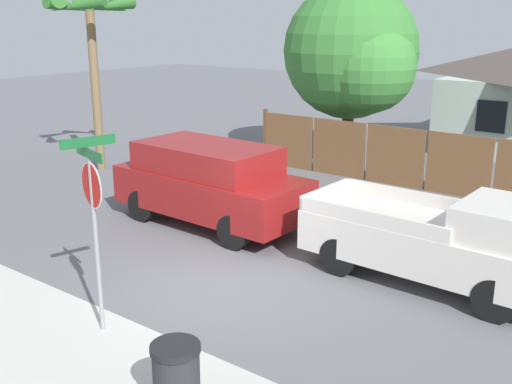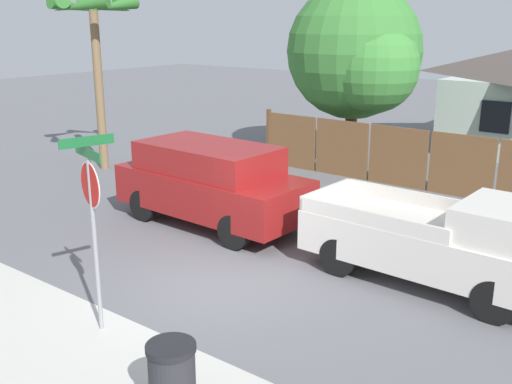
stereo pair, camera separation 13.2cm
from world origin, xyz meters
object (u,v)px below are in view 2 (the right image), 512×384
(palm_tree, at_px, (94,21))
(orange_pickup, at_px, (442,241))
(stop_sign, at_px, (92,202))
(trash_bin, at_px, (172,382))
(red_suv, at_px, (211,182))
(oak_tree, at_px, (358,55))

(palm_tree, xyz_separation_m, orange_pickup, (12.32, -2.01, -3.89))
(stop_sign, relative_size, trash_bin, 3.03)
(red_suv, distance_m, trash_bin, 7.47)
(oak_tree, relative_size, orange_pickup, 1.23)
(oak_tree, xyz_separation_m, stop_sign, (2.27, -12.59, -1.54))
(palm_tree, bearing_deg, orange_pickup, -9.26)
(red_suv, bearing_deg, stop_sign, -65.97)
(oak_tree, xyz_separation_m, trash_bin, (4.83, -13.50, -3.16))
(orange_pickup, bearing_deg, stop_sign, -124.86)
(red_suv, relative_size, stop_sign, 1.55)
(palm_tree, xyz_separation_m, stop_sign, (8.60, -6.97, -2.61))
(red_suv, height_order, orange_pickup, red_suv)
(orange_pickup, bearing_deg, red_suv, -178.04)
(orange_pickup, bearing_deg, trash_bin, -99.13)
(palm_tree, relative_size, trash_bin, 5.29)
(palm_tree, height_order, orange_pickup, palm_tree)
(orange_pickup, bearing_deg, palm_tree, 172.79)
(oak_tree, distance_m, red_suv, 8.06)
(orange_pickup, relative_size, stop_sign, 1.54)
(palm_tree, distance_m, trash_bin, 14.31)
(palm_tree, bearing_deg, trash_bin, -35.23)
(red_suv, height_order, trash_bin, red_suv)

